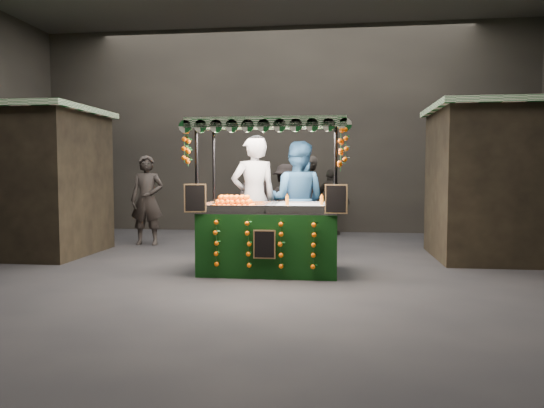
# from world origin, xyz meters

# --- Properties ---
(ground) EXTENTS (12.00, 12.00, 0.00)m
(ground) POSITION_xyz_m (0.00, 0.00, 0.00)
(ground) COLOR black
(ground) RESTS_ON ground
(market_hall) EXTENTS (12.10, 10.10, 5.05)m
(market_hall) POSITION_xyz_m (0.00, 0.00, 3.38)
(market_hall) COLOR black
(market_hall) RESTS_ON ground
(neighbour_stall_left) EXTENTS (3.00, 2.20, 2.60)m
(neighbour_stall_left) POSITION_xyz_m (-4.40, 1.00, 1.31)
(neighbour_stall_left) COLOR black
(neighbour_stall_left) RESTS_ON ground
(neighbour_stall_right) EXTENTS (3.00, 2.20, 2.60)m
(neighbour_stall_right) POSITION_xyz_m (4.40, 1.50, 1.31)
(neighbour_stall_right) COLOR black
(neighbour_stall_right) RESTS_ON ground
(juice_stall) EXTENTS (2.28, 1.34, 2.21)m
(juice_stall) POSITION_xyz_m (0.36, -0.16, 0.69)
(juice_stall) COLOR black
(juice_stall) RESTS_ON ground
(vendor_grey) EXTENTS (0.89, 0.76, 2.06)m
(vendor_grey) POSITION_xyz_m (-0.02, 0.72, 1.03)
(vendor_grey) COLOR gray
(vendor_grey) RESTS_ON ground
(vendor_blue) EXTENTS (1.10, 0.93, 1.98)m
(vendor_blue) POSITION_xyz_m (0.68, 1.01, 0.99)
(vendor_blue) COLOR #27527F
(vendor_blue) RESTS_ON ground
(shopper_0) EXTENTS (0.69, 0.48, 1.80)m
(shopper_0) POSITION_xyz_m (-2.46, 2.36, 0.90)
(shopper_0) COLOR #282321
(shopper_0) RESTS_ON ground
(shopper_1) EXTENTS (0.99, 0.87, 1.71)m
(shopper_1) POSITION_xyz_m (-0.15, 1.85, 0.86)
(shopper_1) COLOR #2C2424
(shopper_1) RESTS_ON ground
(shopper_2) EXTENTS (0.98, 0.76, 1.55)m
(shopper_2) POSITION_xyz_m (1.22, 4.38, 0.78)
(shopper_2) COLOR black
(shopper_2) RESTS_ON ground
(shopper_3) EXTENTS (1.21, 1.14, 1.64)m
(shopper_3) POSITION_xyz_m (0.22, 3.82, 0.82)
(shopper_3) COLOR black
(shopper_3) RESTS_ON ground
(shopper_4) EXTENTS (1.06, 0.88, 1.87)m
(shopper_4) POSITION_xyz_m (-4.48, 3.73, 0.93)
(shopper_4) COLOR #2B2623
(shopper_4) RESTS_ON ground
(shopper_5) EXTENTS (0.67, 1.69, 1.78)m
(shopper_5) POSITION_xyz_m (4.50, 2.77, 0.89)
(shopper_5) COLOR black
(shopper_5) RESTS_ON ground
(shopper_6) EXTENTS (0.62, 0.77, 1.83)m
(shopper_6) POSITION_xyz_m (0.72, 3.99, 0.91)
(shopper_6) COLOR black
(shopper_6) RESTS_ON ground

